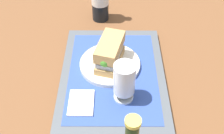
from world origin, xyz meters
TOP-DOWN VIEW (x-y plane):
  - ground_plane at (0.00, 0.00)m, footprint 3.00×3.00m
  - tray at (0.00, 0.00)m, footprint 0.44×0.32m
  - placemat at (0.00, 0.00)m, footprint 0.38×0.27m
  - plate at (-0.03, -0.01)m, footprint 0.19×0.19m
  - sandwich at (-0.03, -0.01)m, footprint 0.14×0.10m
  - beer_glass at (0.09, 0.03)m, footprint 0.06×0.06m
  - napkin_folded at (0.12, -0.09)m, footprint 0.09×0.07m

SIDE VIEW (x-z plane):
  - ground_plane at x=0.00m, z-range 0.00..0.00m
  - tray at x=0.00m, z-range 0.00..0.02m
  - placemat at x=0.00m, z-range 0.02..0.02m
  - napkin_folded at x=0.12m, z-range 0.02..0.03m
  - plate at x=-0.03m, z-range 0.02..0.04m
  - sandwich at x=-0.03m, z-range 0.04..0.12m
  - beer_glass at x=0.09m, z-range 0.03..0.15m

